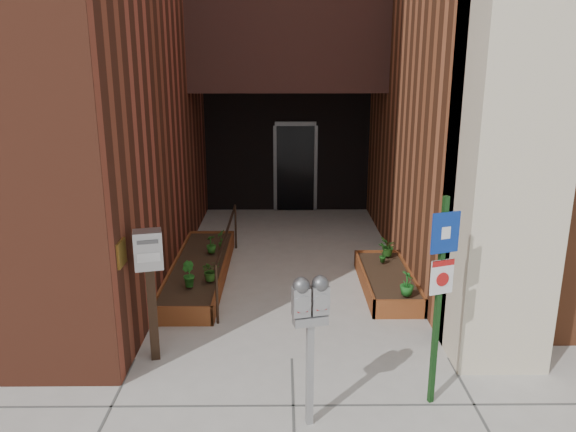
{
  "coord_description": "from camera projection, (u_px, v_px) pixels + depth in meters",
  "views": [
    {
      "loc": [
        -0.11,
        -6.36,
        3.7
      ],
      "look_at": [
        -0.03,
        1.8,
        1.38
      ],
      "focal_mm": 35.0,
      "sensor_mm": 36.0,
      "label": 1
    }
  ],
  "objects": [
    {
      "name": "payment_dropbox",
      "position": [
        149.0,
        268.0,
        6.82
      ],
      "size": [
        0.39,
        0.32,
        1.7
      ],
      "color": "black",
      "rests_on": "ground"
    },
    {
      "name": "shrub_left_a",
      "position": [
        211.0,
        270.0,
        8.82
      ],
      "size": [
        0.42,
        0.42,
        0.33
      ],
      "primitive_type": "imported",
      "rotation": [
        0.0,
        0.0,
        0.65
      ],
      "color": "#285618",
      "rests_on": "planter_left"
    },
    {
      "name": "shrub_right_a",
      "position": [
        407.0,
        283.0,
        8.26
      ],
      "size": [
        0.22,
        0.22,
        0.37
      ],
      "primitive_type": "imported",
      "rotation": [
        0.0,
        0.0,
        1.48
      ],
      "color": "#1C621F",
      "rests_on": "planter_right"
    },
    {
      "name": "planter_right",
      "position": [
        387.0,
        282.0,
        9.22
      ],
      "size": [
        0.8,
        2.2,
        0.3
      ],
      "color": "brown",
      "rests_on": "ground"
    },
    {
      "name": "sign_post",
      "position": [
        441.0,
        281.0,
        5.84
      ],
      "size": [
        0.31,
        0.13,
        2.36
      ],
      "color": "#153B15",
      "rests_on": "ground"
    },
    {
      "name": "shrub_left_c",
      "position": [
        211.0,
        244.0,
        10.07
      ],
      "size": [
        0.26,
        0.26,
        0.33
      ],
      "primitive_type": "imported",
      "rotation": [
        0.0,
        0.0,
        3.87
      ],
      "color": "#215919",
      "rests_on": "planter_left"
    },
    {
      "name": "handrail",
      "position": [
        227.0,
        238.0,
        9.47
      ],
      "size": [
        0.04,
        3.34,
        0.9
      ],
      "color": "black",
      "rests_on": "ground"
    },
    {
      "name": "shrub_left_b",
      "position": [
        188.0,
        274.0,
        8.58
      ],
      "size": [
        0.31,
        0.31,
        0.39
      ],
      "primitive_type": "imported",
      "rotation": [
        0.0,
        0.0,
        2.32
      ],
      "color": "#20621C",
      "rests_on": "planter_left"
    },
    {
      "name": "planter_left",
      "position": [
        200.0,
        271.0,
        9.68
      ],
      "size": [
        0.9,
        3.6,
        0.3
      ],
      "color": "brown",
      "rests_on": "ground"
    },
    {
      "name": "shrub_right_c",
      "position": [
        388.0,
        247.0,
        9.9
      ],
      "size": [
        0.35,
        0.35,
        0.33
      ],
      "primitive_type": "imported",
      "rotation": [
        0.0,
        0.0,
        4.52
      ],
      "color": "#205016",
      "rests_on": "planter_right"
    },
    {
      "name": "parking_meter",
      "position": [
        310.0,
        312.0,
        5.53
      ],
      "size": [
        0.38,
        0.22,
        1.65
      ],
      "color": "#959597",
      "rests_on": "ground"
    },
    {
      "name": "shrub_left_d",
      "position": [
        221.0,
        239.0,
        10.33
      ],
      "size": [
        0.21,
        0.21,
        0.34
      ],
      "primitive_type": "imported",
      "rotation": [
        0.0,
        0.0,
        4.91
      ],
      "color": "#245518",
      "rests_on": "planter_left"
    },
    {
      "name": "shrub_right_b",
      "position": [
        383.0,
        252.0,
        9.59
      ],
      "size": [
        0.27,
        0.27,
        0.36
      ],
      "primitive_type": "imported",
      "rotation": [
        0.0,
        0.0,
        2.36
      ],
      "color": "#1A5317",
      "rests_on": "planter_right"
    },
    {
      "name": "ground",
      "position": [
        292.0,
        359.0,
        7.13
      ],
      "size": [
        80.0,
        80.0,
        0.0
      ],
      "primitive_type": "plane",
      "color": "#9E9991",
      "rests_on": "ground"
    }
  ]
}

